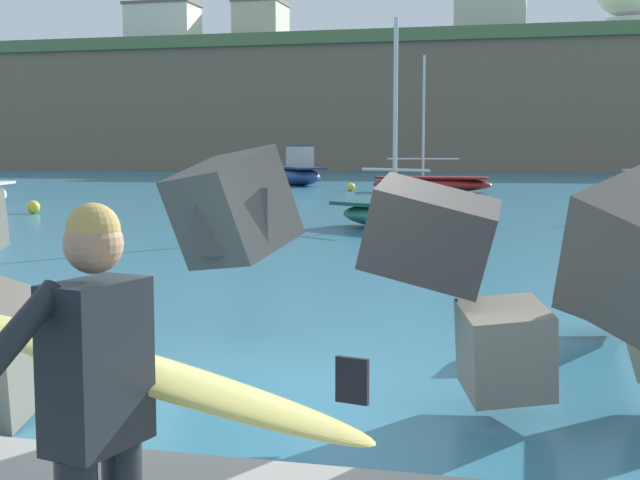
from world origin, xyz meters
TOP-DOWN VIEW (x-y plane):
  - ground_plane at (0.00, 0.00)m, footprint 400.00×400.00m
  - surfer_with_board at (0.65, -4.05)m, footprint 2.12×1.38m
  - boat_near_centre at (-11.59, 43.47)m, footprint 4.83×5.60m
  - boat_near_right at (-1.33, 16.75)m, footprint 4.63×4.09m
  - boat_mid_centre at (-2.89, 37.13)m, footprint 6.05×2.08m
  - mooring_buoy_inner at (-14.36, 19.48)m, footprint 0.44×0.44m
  - mooring_buoy_outer at (-7.04, 37.16)m, footprint 0.44×0.44m
  - headland_bluff at (-11.94, 89.27)m, footprint 102.27×31.74m
  - station_building_west at (-28.66, 90.18)m, footprint 5.48×5.96m
  - station_building_central at (-36.81, 81.37)m, footprint 7.61×4.46m
  - station_building_east at (-2.46, 82.68)m, footprint 7.06×6.92m

SIDE VIEW (x-z plane):
  - ground_plane at x=0.00m, z-range 0.00..0.00m
  - mooring_buoy_inner at x=-14.36m, z-range 0.00..0.44m
  - mooring_buoy_outer at x=-7.04m, z-range 0.00..0.44m
  - boat_near_right at x=-1.33m, z-range -2.44..3.28m
  - boat_mid_centre at x=-2.89m, z-range -2.95..3.86m
  - boat_near_centre at x=-11.59m, z-range -0.43..1.98m
  - surfer_with_board at x=0.65m, z-range 0.39..2.16m
  - headland_bluff at x=-11.94m, z-range 0.02..13.15m
  - station_building_central at x=-36.81m, z-range 13.14..17.60m
  - station_building_west at x=-28.66m, z-range 13.14..18.77m
  - station_building_east at x=-2.46m, z-range 13.14..19.09m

